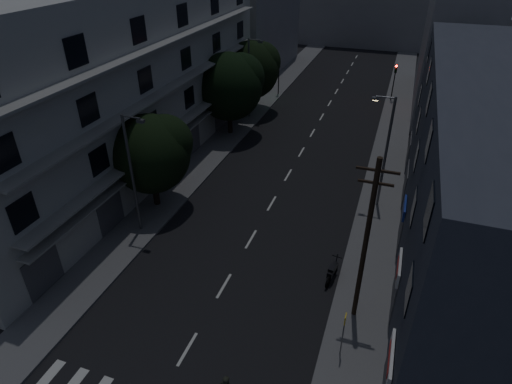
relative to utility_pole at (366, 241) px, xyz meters
The scene contains 20 objects.
ground 20.24m from the utility_pole, 111.43° to the left, with size 160.00×160.00×0.00m, color black.
sidewalk_left 23.94m from the utility_pole, 128.75° to the left, with size 3.00×90.00×0.15m, color #565659.
sidewalk_right 18.91m from the utility_pole, 89.00° to the left, with size 3.00×90.00×0.15m, color #565659.
lane_markings 26.03m from the utility_pole, 106.31° to the left, with size 0.15×60.50×0.01m.
building_left 22.34m from the utility_pole, 149.49° to the left, with size 7.00×36.00×14.00m.
building_right 8.75m from the utility_pole, 56.56° to the left, with size 6.19×28.00×11.00m.
building_far_left 45.64m from the utility_pole, 114.92° to the left, with size 6.00×20.00×16.00m, color slate.
building_far_right 35.65m from the utility_pole, 82.22° to the left, with size 6.00×20.00×13.00m, color slate.
building_far_end 63.70m from the utility_pole, 96.47° to the left, with size 24.00×8.00×10.00m, color slate.
tree_near 16.03m from the utility_pole, 158.36° to the left, with size 5.44×5.44×6.71m.
tree_mid 24.40m from the utility_pole, 126.99° to the left, with size 6.24×6.24×7.68m.
tree_far 29.89m from the utility_pole, 119.82° to the left, with size 5.96×5.96×7.37m.
traffic_signal_far_right 34.31m from the utility_pole, 90.97° to the left, with size 0.28×0.37×4.10m.
traffic_signal_far_left 34.80m from the utility_pole, 113.04° to the left, with size 0.28×0.37×4.10m.
street_lamp_left_near 14.56m from the utility_pole, 168.80° to the left, with size 1.51×0.25×8.00m.
street_lamp_right 11.01m from the utility_pole, 90.04° to the left, with size 1.51×0.25×8.00m.
street_lamp_left_far 27.97m from the utility_pole, 120.79° to the left, with size 1.51×0.25×8.00m.
utility_pole is the anchor object (origin of this frame).
bus_stop_sign 4.01m from the utility_pole, 95.46° to the right, with size 0.06×0.35×2.52m.
motorcycle 5.17m from the utility_pole, 124.38° to the left, with size 0.62×2.06×1.33m.
Camera 1 is at (7.50, -9.63, 17.02)m, focal length 30.00 mm.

